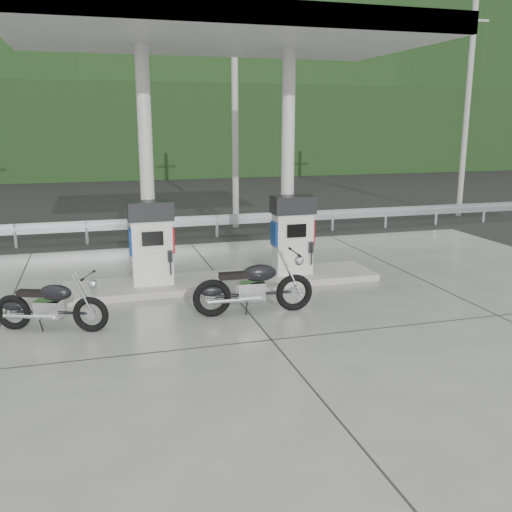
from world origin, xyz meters
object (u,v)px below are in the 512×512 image
object	(u,v)px
gas_pump_left	(152,243)
motorcycle_left	(51,306)
motorcycle_right	(254,287)
gas_pump_right	(292,235)

from	to	relation	value
gas_pump_left	motorcycle_left	bearing A→B (deg)	-134.53
gas_pump_left	motorcycle_right	world-z (taller)	gas_pump_left
motorcycle_left	gas_pump_left	bearing A→B (deg)	66.18
gas_pump_left	gas_pump_right	world-z (taller)	same
gas_pump_left	gas_pump_right	xyz separation A→B (m)	(3.20, 0.00, 0.00)
gas_pump_left	motorcycle_left	xyz separation A→B (m)	(-1.96, -2.00, -0.60)
gas_pump_right	motorcycle_right	bearing A→B (deg)	-125.98
motorcycle_right	motorcycle_left	bearing A→B (deg)	-178.30
gas_pump_left	motorcycle_left	size ratio (longest dim) A/B	0.94
gas_pump_left	motorcycle_left	distance (m)	2.86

